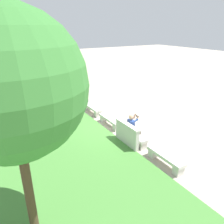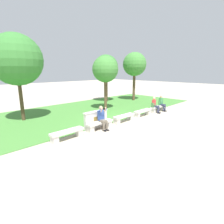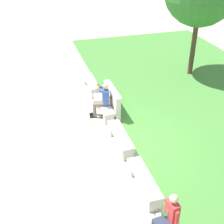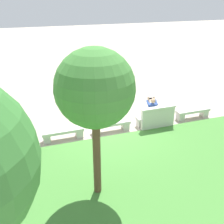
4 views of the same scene
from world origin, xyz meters
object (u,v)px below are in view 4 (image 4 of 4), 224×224
object	(u,v)px
person_distant	(23,130)
backpack	(27,132)
bench_near	(154,119)
bench_mid	(111,125)
bench_far	(63,133)
bench_end	(9,142)
tree_left_background	(95,89)
person_photographer	(151,110)
bench_main	(193,112)

from	to	relation	value
person_distant	backpack	distance (m)	0.17
bench_near	bench_mid	size ratio (longest dim) A/B	1.00
bench_near	bench_far	distance (m)	4.16
bench_end	tree_left_background	world-z (taller)	tree_left_background
person_distant	tree_left_background	xyz separation A→B (m)	(-2.02, 3.52, 2.65)
bench_far	person_photographer	world-z (taller)	person_photographer
bench_main	tree_left_background	distance (m)	7.37
bench_mid	person_distant	world-z (taller)	person_distant
bench_end	person_distant	world-z (taller)	person_distant
bench_near	bench_far	world-z (taller)	same
bench_main	person_photographer	world-z (taller)	person_photographer
tree_left_background	bench_near	bearing A→B (deg)	-136.78
bench_near	person_photographer	size ratio (longest dim) A/B	1.29
bench_near	bench_mid	distance (m)	2.08
bench_main	bench_near	distance (m)	2.08
bench_main	person_distant	distance (m)	7.78
bench_main	backpack	bearing A→B (deg)	0.16
bench_main	bench_near	world-z (taller)	same
bench_far	person_distant	distance (m)	1.58
bench_mid	bench_near	bearing A→B (deg)	180.00
person_distant	tree_left_background	distance (m)	4.84
bench_far	tree_left_background	world-z (taller)	tree_left_background
person_photographer	person_distant	bearing A→B (deg)	0.11
person_distant	backpack	world-z (taller)	person_distant
bench_mid	bench_end	xyz separation A→B (m)	(4.16, 0.00, 0.00)
person_photographer	backpack	bearing A→B (deg)	1.04
backpack	tree_left_background	xyz separation A→B (m)	(-1.88, 3.43, 2.69)
bench_far	bench_end	bearing A→B (deg)	0.00
person_distant	bench_far	bearing A→B (deg)	177.55
bench_mid	bench_far	size ratio (longest dim) A/B	1.00
person_photographer	bench_mid	bearing A→B (deg)	2.24
bench_near	person_distant	size ratio (longest dim) A/B	1.35
bench_near	person_photographer	distance (m)	0.46
bench_end	person_photographer	xyz separation A→B (m)	(-6.12, -0.08, 0.44)
bench_end	person_photographer	world-z (taller)	person_photographer
bench_near	tree_left_background	size ratio (longest dim) A/B	0.39
person_photographer	person_distant	xyz separation A→B (m)	(5.58, 0.01, -0.06)
bench_main	backpack	size ratio (longest dim) A/B	3.98
person_distant	backpack	xyz separation A→B (m)	(-0.13, 0.09, -0.05)
bench_end	tree_left_background	distance (m)	5.26
bench_far	backpack	distance (m)	1.44
bench_near	bench_end	xyz separation A→B (m)	(6.24, 0.00, 0.00)
bench_mid	backpack	size ratio (longest dim) A/B	3.98
bench_mid	bench_far	world-z (taller)	same
person_distant	bench_mid	bearing A→B (deg)	178.96
bench_far	person_distant	size ratio (longest dim) A/B	1.35
bench_mid	person_distant	bearing A→B (deg)	-1.04
backpack	tree_left_background	size ratio (longest dim) A/B	0.10
person_photographer	backpack	distance (m)	5.44
bench_near	backpack	size ratio (longest dim) A/B	3.98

